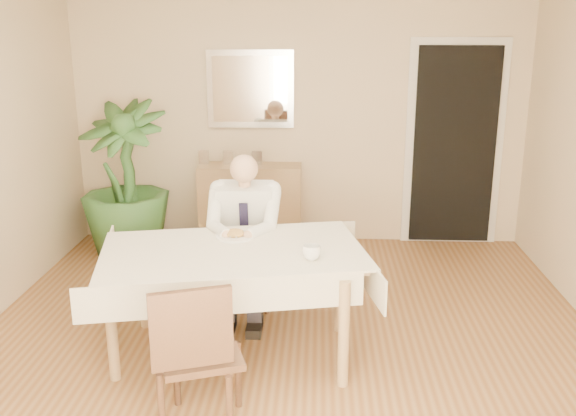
{
  "coord_description": "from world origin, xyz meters",
  "views": [
    {
      "loc": [
        0.21,
        -3.89,
        2.18
      ],
      "look_at": [
        0.0,
        0.35,
        0.95
      ],
      "focal_mm": 40.0,
      "sensor_mm": 36.0,
      "label": 1
    }
  ],
  "objects_px": {
    "seated_man": "(244,230)",
    "potted_palm": "(125,180)",
    "chair_near": "(197,350)",
    "coffee_mug": "(312,252)",
    "sideboard": "(250,205)",
    "dining_table": "(233,262)",
    "chair_far": "(248,247)"
  },
  "relations": [
    {
      "from": "chair_near",
      "to": "seated_man",
      "type": "relative_size",
      "value": 0.72
    },
    {
      "from": "chair_far",
      "to": "potted_palm",
      "type": "xyz_separation_m",
      "value": [
        -1.29,
        1.05,
        0.29
      ]
    },
    {
      "from": "chair_far",
      "to": "potted_palm",
      "type": "relative_size",
      "value": 0.55
    },
    {
      "from": "dining_table",
      "to": "seated_man",
      "type": "bearing_deg",
      "value": 78.14
    },
    {
      "from": "chair_far",
      "to": "seated_man",
      "type": "xyz_separation_m",
      "value": [
        0.0,
        -0.28,
        0.23
      ]
    },
    {
      "from": "coffee_mug",
      "to": "sideboard",
      "type": "xyz_separation_m",
      "value": [
        -0.65,
        2.44,
        -0.39
      ]
    },
    {
      "from": "seated_man",
      "to": "potted_palm",
      "type": "height_order",
      "value": "potted_palm"
    },
    {
      "from": "chair_near",
      "to": "coffee_mug",
      "type": "relative_size",
      "value": 7.71
    },
    {
      "from": "seated_man",
      "to": "sideboard",
      "type": "distance_m",
      "value": 1.72
    },
    {
      "from": "seated_man",
      "to": "coffee_mug",
      "type": "relative_size",
      "value": 10.67
    },
    {
      "from": "chair_near",
      "to": "seated_man",
      "type": "distance_m",
      "value": 1.5
    },
    {
      "from": "potted_palm",
      "to": "seated_man",
      "type": "bearing_deg",
      "value": -45.82
    },
    {
      "from": "coffee_mug",
      "to": "potted_palm",
      "type": "relative_size",
      "value": 0.08
    },
    {
      "from": "dining_table",
      "to": "coffee_mug",
      "type": "distance_m",
      "value": 0.55
    },
    {
      "from": "coffee_mug",
      "to": "dining_table",
      "type": "bearing_deg",
      "value": 163.29
    },
    {
      "from": "seated_man",
      "to": "potted_palm",
      "type": "xyz_separation_m",
      "value": [
        -1.29,
        1.33,
        0.05
      ]
    },
    {
      "from": "dining_table",
      "to": "sideboard",
      "type": "distance_m",
      "value": 2.3
    },
    {
      "from": "dining_table",
      "to": "potted_palm",
      "type": "relative_size",
      "value": 1.29
    },
    {
      "from": "dining_table",
      "to": "seated_man",
      "type": "distance_m",
      "value": 0.59
    },
    {
      "from": "chair_near",
      "to": "potted_palm",
      "type": "height_order",
      "value": "potted_palm"
    },
    {
      "from": "dining_table",
      "to": "potted_palm",
      "type": "xyz_separation_m",
      "value": [
        -1.29,
        1.92,
        0.08
      ]
    },
    {
      "from": "sideboard",
      "to": "potted_palm",
      "type": "bearing_deg",
      "value": -163.55
    },
    {
      "from": "chair_far",
      "to": "seated_man",
      "type": "height_order",
      "value": "seated_man"
    },
    {
      "from": "dining_table",
      "to": "chair_far",
      "type": "distance_m",
      "value": 0.9
    },
    {
      "from": "dining_table",
      "to": "chair_near",
      "type": "relative_size",
      "value": 2.13
    },
    {
      "from": "dining_table",
      "to": "coffee_mug",
      "type": "bearing_deg",
      "value": -28.57
    },
    {
      "from": "sideboard",
      "to": "chair_far",
      "type": "bearing_deg",
      "value": -85.78
    },
    {
      "from": "dining_table",
      "to": "seated_man",
      "type": "relative_size",
      "value": 1.54
    },
    {
      "from": "coffee_mug",
      "to": "potted_palm",
      "type": "height_order",
      "value": "potted_palm"
    },
    {
      "from": "dining_table",
      "to": "potted_palm",
      "type": "height_order",
      "value": "potted_palm"
    },
    {
      "from": "chair_far",
      "to": "sideboard",
      "type": "bearing_deg",
      "value": 95.17
    },
    {
      "from": "dining_table",
      "to": "sideboard",
      "type": "xyz_separation_m",
      "value": [
        -0.13,
        2.29,
        -0.26
      ]
    }
  ]
}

